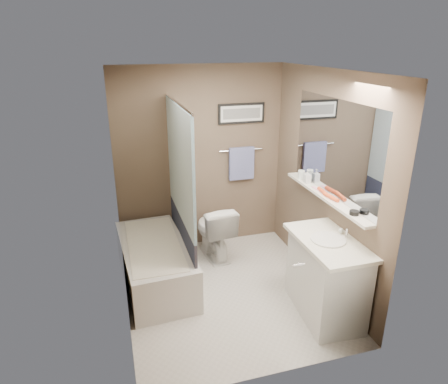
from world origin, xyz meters
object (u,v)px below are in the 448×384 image
object	(u,v)px
vanity	(326,279)
hair_brush_back	(323,192)
candle_bowl_near	(354,213)
glass_jar	(301,175)
bathtub	(155,264)
toilet	(214,230)
soap_bottle	(307,176)
hair_brush_front	(331,197)

from	to	relation	value
vanity	hair_brush_back	bearing A→B (deg)	74.61
candle_bowl_near	glass_jar	world-z (taller)	glass_jar
bathtub	toilet	world-z (taller)	toilet
toilet	soap_bottle	world-z (taller)	soap_bottle
hair_brush_back	glass_jar	bearing A→B (deg)	90.00
candle_bowl_near	hair_brush_back	xyz separation A→B (m)	(0.00, 0.58, 0.00)
candle_bowl_near	hair_brush_back	world-z (taller)	hair_brush_back
toilet	hair_brush_back	bearing A→B (deg)	130.47
glass_jar	toilet	bearing A→B (deg)	156.66
toilet	soap_bottle	bearing A→B (deg)	144.01
vanity	candle_bowl_near	xyz separation A→B (m)	(0.19, -0.07, 0.73)
vanity	hair_brush_back	xyz separation A→B (m)	(0.19, 0.52, 0.74)
toilet	candle_bowl_near	size ratio (longest dim) A/B	8.12
hair_brush_front	soap_bottle	distance (m)	0.54
toilet	glass_jar	distance (m)	1.33
candle_bowl_near	soap_bottle	distance (m)	0.95
vanity	glass_jar	xyz separation A→B (m)	(0.19, 1.03, 0.77)
candle_bowl_near	hair_brush_back	size ratio (longest dim) A/B	0.41
soap_bottle	toilet	bearing A→B (deg)	149.66
toilet	vanity	world-z (taller)	vanity
bathtub	vanity	size ratio (longest dim) A/B	1.67
bathtub	glass_jar	world-z (taller)	glass_jar
hair_brush_back	soap_bottle	distance (m)	0.37
hair_brush_back	glass_jar	xyz separation A→B (m)	(0.00, 0.52, 0.03)
candle_bowl_near	soap_bottle	bearing A→B (deg)	90.00
hair_brush_front	hair_brush_back	distance (m)	0.17
candle_bowl_near	hair_brush_front	xyz separation A→B (m)	(0.00, 0.41, 0.00)
toilet	hair_brush_back	distance (m)	1.56
bathtub	toilet	distance (m)	0.92
bathtub	hair_brush_back	bearing A→B (deg)	-19.78
bathtub	toilet	bearing A→B (deg)	23.73
candle_bowl_near	glass_jar	distance (m)	1.10
candle_bowl_near	hair_brush_front	world-z (taller)	hair_brush_front
hair_brush_back	vanity	bearing A→B (deg)	-109.76
hair_brush_back	glass_jar	distance (m)	0.52
toilet	candle_bowl_near	distance (m)	1.96
toilet	vanity	size ratio (longest dim) A/B	0.81
glass_jar	soap_bottle	world-z (taller)	soap_bottle
hair_brush_front	soap_bottle	xyz separation A→B (m)	(0.00, 0.53, 0.05)
bathtub	hair_brush_back	xyz separation A→B (m)	(1.79, -0.52, 0.89)
vanity	hair_brush_front	size ratio (longest dim) A/B	4.09
glass_jar	soap_bottle	size ratio (longest dim) A/B	0.65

